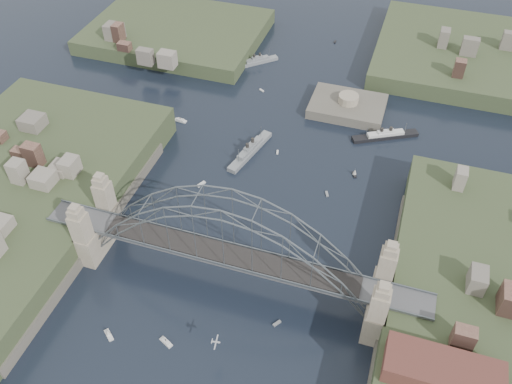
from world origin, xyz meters
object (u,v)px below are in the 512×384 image
at_px(naval_cruiser_near, 250,151).
at_px(ocean_liner, 385,136).
at_px(naval_cruiser_far, 257,61).
at_px(fort_island, 347,111).
at_px(wharf_shed, 443,372).
at_px(bridge, 229,242).

distance_m(naval_cruiser_near, ocean_liner, 38.92).
bearing_deg(naval_cruiser_far, fort_island, -26.84).
distance_m(wharf_shed, ocean_liner, 77.29).
height_order(naval_cruiser_near, ocean_liner, naval_cruiser_near).
relative_size(wharf_shed, naval_cruiser_far, 1.63).
distance_m(fort_island, naval_cruiser_near, 35.36).
distance_m(bridge, wharf_shed, 46.23).
bearing_deg(naval_cruiser_near, naval_cruiser_far, 105.61).
height_order(bridge, fort_island, bridge).
xyz_separation_m(fort_island, ocean_liner, (12.84, -9.70, 1.07)).
relative_size(bridge, ocean_liner, 4.64).
bearing_deg(naval_cruiser_near, fort_island, 52.58).
height_order(naval_cruiser_near, naval_cruiser_far, naval_cruiser_near).
relative_size(bridge, naval_cruiser_near, 4.37).
height_order(wharf_shed, naval_cruiser_far, wharf_shed).
distance_m(bridge, ocean_liner, 66.24).
height_order(wharf_shed, naval_cruiser_near, wharf_shed).
bearing_deg(bridge, ocean_liner, 67.62).
xyz_separation_m(bridge, ocean_liner, (24.84, 60.30, -11.60)).
bearing_deg(ocean_liner, naval_cruiser_far, 150.14).
bearing_deg(ocean_liner, fort_island, 142.93).
relative_size(bridge, wharf_shed, 4.20).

